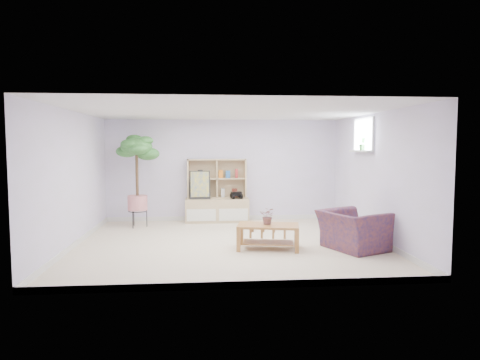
{
  "coord_description": "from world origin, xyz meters",
  "views": [
    {
      "loc": [
        -0.46,
        -7.7,
        1.79
      ],
      "look_at": [
        0.23,
        0.37,
        1.14
      ],
      "focal_mm": 32.0,
      "sensor_mm": 36.0,
      "label": 1
    }
  ],
  "objects": [
    {
      "name": "poster",
      "position": [
        -0.55,
        2.17,
        0.88
      ],
      "size": [
        0.48,
        0.13,
        0.65
      ],
      "primitive_type": null,
      "rotation": [
        0.0,
        0.0,
        0.05
      ],
      "color": "yellow",
      "rests_on": "storage_unit"
    },
    {
      "name": "armchair",
      "position": [
        2.1,
        -0.63,
        0.38
      ],
      "size": [
        1.23,
        1.3,
        0.76
      ],
      "primitive_type": "imported",
      "rotation": [
        0.0,
        0.0,
        1.98
      ],
      "color": "navy",
      "rests_on": "floor"
    },
    {
      "name": "floor_tree",
      "position": [
        -1.91,
        1.76,
        1.02
      ],
      "size": [
        0.82,
        0.82,
        2.04
      ],
      "primitive_type": null,
      "rotation": [
        0.0,
        0.0,
        0.1
      ],
      "color": "#296B2A",
      "rests_on": "floor"
    },
    {
      "name": "coffee_table",
      "position": [
        0.65,
        -0.47,
        0.21
      ],
      "size": [
        1.14,
        0.76,
        0.43
      ],
      "primitive_type": null,
      "rotation": [
        0.0,
        0.0,
        -0.19
      ],
      "color": "#A1652C",
      "rests_on": "floor"
    },
    {
      "name": "sill_plant",
      "position": [
        2.67,
        0.51,
        1.83
      ],
      "size": [
        0.17,
        0.15,
        0.25
      ],
      "primitive_type": "imported",
      "rotation": [
        0.0,
        0.0,
        -0.32
      ],
      "color": "#296B2A",
      "rests_on": "window_sill"
    },
    {
      "name": "toy_truck",
      "position": [
        0.3,
        2.15,
        0.65
      ],
      "size": [
        0.38,
        0.3,
        0.18
      ],
      "primitive_type": null,
      "rotation": [
        0.0,
        0.0,
        0.18
      ],
      "color": "black",
      "rests_on": "storage_unit"
    },
    {
      "name": "baseboard",
      "position": [
        0.0,
        0.0,
        0.05
      ],
      "size": [
        5.5,
        5.0,
        0.1
      ],
      "primitive_type": null,
      "color": "silver",
      "rests_on": "floor"
    },
    {
      "name": "floor",
      "position": [
        0.0,
        0.0,
        0.0
      ],
      "size": [
        5.5,
        5.0,
        0.01
      ],
      "primitive_type": "cube",
      "color": "beige",
      "rests_on": "ground"
    },
    {
      "name": "window",
      "position": [
        2.73,
        0.6,
        2.0
      ],
      "size": [
        0.1,
        0.98,
        0.68
      ],
      "primitive_type": null,
      "color": "#C8E3FF",
      "rests_on": "walls"
    },
    {
      "name": "ceiling",
      "position": [
        0.0,
        0.0,
        2.4
      ],
      "size": [
        5.5,
        5.0,
        0.01
      ],
      "primitive_type": "cube",
      "color": "silver",
      "rests_on": "walls"
    },
    {
      "name": "storage_unit",
      "position": [
        -0.15,
        2.24,
        0.74
      ],
      "size": [
        1.48,
        0.5,
        1.48
      ],
      "primitive_type": null,
      "color": "tan",
      "rests_on": "floor"
    },
    {
      "name": "walls",
      "position": [
        0.0,
        0.0,
        1.2
      ],
      "size": [
        5.51,
        5.01,
        2.4
      ],
      "color": "silver",
      "rests_on": "floor"
    },
    {
      "name": "window_sill",
      "position": [
        2.67,
        0.6,
        1.68
      ],
      "size": [
        0.14,
        1.0,
        0.04
      ],
      "primitive_type": "cube",
      "color": "silver",
      "rests_on": "walls"
    },
    {
      "name": "table_plant",
      "position": [
        0.64,
        -0.46,
        0.58
      ],
      "size": [
        0.33,
        0.31,
        0.29
      ],
      "primitive_type": "imported",
      "rotation": [
        0.0,
        0.0,
        -0.39
      ],
      "color": "#1B581A",
      "rests_on": "coffee_table"
    }
  ]
}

